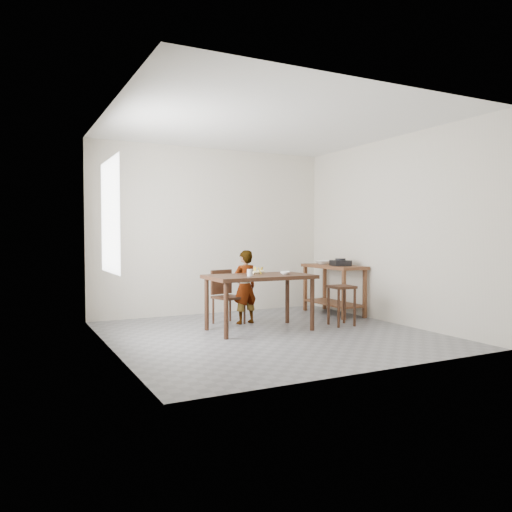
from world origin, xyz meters
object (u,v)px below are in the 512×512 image
dining_table (259,303)px  dining_chair (229,297)px  child (245,287)px  stool (341,305)px  prep_counter (334,290)px

dining_table → dining_chair: (-0.16, 0.64, 0.01)m
child → stool: size_ratio=1.88×
child → dining_chair: child is taller
child → prep_counter: bearing=176.2°
child → dining_chair: (-0.22, 0.08, -0.15)m
dining_chair → dining_table: bearing=-92.0°
dining_table → stool: bearing=-9.2°
prep_counter → child: size_ratio=1.13×
prep_counter → child: (-1.67, -0.14, 0.13)m
prep_counter → dining_chair: (-1.88, -0.06, -0.01)m
prep_counter → dining_chair: bearing=-178.3°
child → dining_chair: 0.27m
dining_chair → stool: size_ratio=1.37×
dining_table → stool: dining_table is taller
prep_counter → child: bearing=-175.2°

